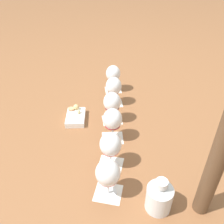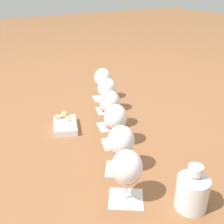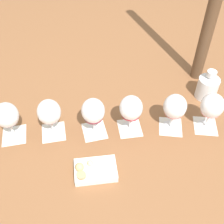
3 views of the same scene
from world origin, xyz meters
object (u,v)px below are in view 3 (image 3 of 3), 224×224
Objects in this scene: wine_glass_4 at (49,113)px; wine_glass_3 at (93,112)px; wine_glass_2 at (131,109)px; ceramic_vase at (208,86)px; wine_glass_0 at (212,107)px; wine_glass_1 at (175,108)px; snack_dish at (94,170)px; wine_glass_5 at (7,117)px.

wine_glass_3 is at bearing 153.07° from wine_glass_4.
ceramic_vase is (-0.41, 0.00, -0.05)m from wine_glass_2.
wine_glass_3 is (0.41, -0.20, 0.00)m from wine_glass_0.
ceramic_vase is at bearing -163.63° from wine_glass_1.
wine_glass_1 is 0.31m from wine_glass_3.
snack_dish is at bearing 63.27° from wine_glass_3.
wine_glass_2 is 0.41m from ceramic_vase.
wine_glass_1 is at bearing 154.99° from wine_glass_3.
wine_glass_3 is 0.22m from snack_dish.
wine_glass_5 is at bearing -25.45° from wine_glass_0.
wine_glass_1 and wine_glass_5 have the same top height.
wine_glass_5 is at bearing -25.02° from wine_glass_1.
wine_glass_1 is 0.17m from wine_glass_2.
wine_glass_1 is 1.17× the size of ceramic_vase.
wine_glass_2 and wine_glass_5 have the same top height.
wine_glass_4 is at bearing -76.68° from snack_dish.
wine_glass_2 is 0.31m from wine_glass_4.
wine_glass_2 is 1.00× the size of wine_glass_5.
wine_glass_1 is at bearing 153.28° from wine_glass_2.
wine_glass_4 is at bearing -26.93° from wine_glass_3.
snack_dish is at bearing 6.58° from wine_glass_1.
wine_glass_2 is 0.47m from wine_glass_5.
wine_glass_4 is 1.00× the size of wine_glass_5.
snack_dish is at bearing 103.32° from wine_glass_4.
snack_dish is (-0.06, 0.25, -0.09)m from wine_glass_4.
wine_glass_0 is at bearing 154.27° from wine_glass_3.
wine_glass_2 and wine_glass_4 have the same top height.
wine_glass_0 is 0.15m from wine_glass_1.
ceramic_vase is at bearing -169.39° from snack_dish.
wine_glass_5 is at bearing -24.41° from wine_glass_2.
ceramic_vase is at bearing 173.80° from wine_glass_3.
wine_glass_3 is at bearing -116.73° from snack_dish.
wine_glass_5 is at bearing -23.04° from wine_glass_4.
wine_glass_1 is at bearing 16.37° from ceramic_vase.
wine_glass_0 and wine_glass_3 have the same top height.
wine_glass_4 is (0.56, -0.28, -0.00)m from wine_glass_0.
wine_glass_3 reaches higher than snack_dish.
wine_glass_1 is (0.13, -0.07, -0.00)m from wine_glass_0.
wine_glass_1 and wine_glass_2 have the same top height.
wine_glass_1 is 1.00× the size of wine_glass_3.
wine_glass_2 is (0.28, -0.14, 0.00)m from wine_glass_0.
wine_glass_0 reaches higher than ceramic_vase.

